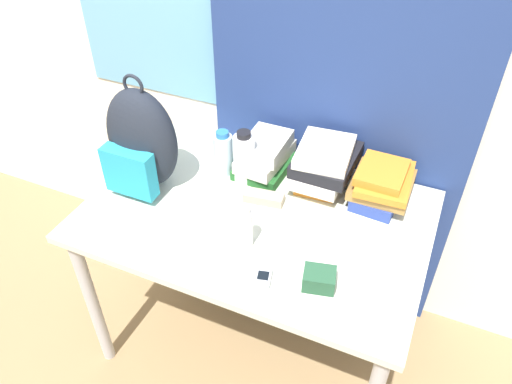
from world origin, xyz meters
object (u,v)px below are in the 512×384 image
at_px(camera_pouch, 319,279).
at_px(backpack, 141,142).
at_px(water_bottle, 223,154).
at_px(book_stack_right, 381,184).
at_px(book_stack_left, 265,156).
at_px(cell_phone, 263,277).
at_px(sunglasses_case, 265,198).
at_px(sports_bottle, 244,158).
at_px(book_stack_center, 324,164).
at_px(sunscreen_bottle, 245,228).

bearing_deg(camera_pouch, backpack, 164.33).
bearing_deg(camera_pouch, water_bottle, 142.81).
height_order(backpack, book_stack_right, backpack).
distance_m(book_stack_left, cell_phone, 0.58).
bearing_deg(cell_phone, sunglasses_case, 112.30).
bearing_deg(water_bottle, cell_phone, -51.03).
xyz_separation_m(water_bottle, sports_bottle, (0.10, -0.01, 0.02)).
bearing_deg(book_stack_center, sunglasses_case, -130.84).
distance_m(book_stack_center, sunglasses_case, 0.26).
relative_size(book_stack_center, cell_phone, 3.20).
bearing_deg(cell_phone, book_stack_right, 65.48).
distance_m(book_stack_left, book_stack_right, 0.47).
xyz_separation_m(sports_bottle, cell_phone, (0.27, -0.44, -0.10)).
bearing_deg(book_stack_left, camera_pouch, -51.28).
height_order(book_stack_center, sports_bottle, sports_bottle).
xyz_separation_m(water_bottle, camera_pouch, (0.54, -0.41, -0.06)).
height_order(book_stack_left, cell_phone, book_stack_left).
distance_m(sports_bottle, cell_phone, 0.53).
height_order(book_stack_left, camera_pouch, book_stack_left).
xyz_separation_m(backpack, sports_bottle, (0.34, 0.18, -0.09)).
xyz_separation_m(sports_bottle, sunscreen_bottle, (0.15, -0.33, -0.03)).
bearing_deg(sunglasses_case, book_stack_center, 49.16).
distance_m(book_stack_center, camera_pouch, 0.52).
height_order(book_stack_left, sports_bottle, sports_bottle).
distance_m(book_stack_center, water_bottle, 0.40).
distance_m(book_stack_left, book_stack_center, 0.24).
distance_m(backpack, sports_bottle, 0.39).
relative_size(water_bottle, camera_pouch, 1.66).
height_order(book_stack_right, water_bottle, water_bottle).
relative_size(book_stack_left, sports_bottle, 1.25).
distance_m(water_bottle, camera_pouch, 0.68).
bearing_deg(book_stack_right, book_stack_center, -179.80).
bearing_deg(book_stack_left, backpack, -145.09).
distance_m(book_stack_left, sports_bottle, 0.11).
relative_size(backpack, camera_pouch, 4.02).
bearing_deg(camera_pouch, book_stack_center, 107.04).
distance_m(backpack, book_stack_center, 0.69).
bearing_deg(book_stack_right, sunscreen_bottle, -130.77).
bearing_deg(book_stack_left, sports_bottle, -119.02).
relative_size(book_stack_center, sunglasses_case, 1.85).
bearing_deg(sunglasses_case, cell_phone, -67.70).
distance_m(cell_phone, camera_pouch, 0.18).
xyz_separation_m(water_bottle, sunscreen_bottle, (0.25, -0.34, -0.02)).
distance_m(sports_bottle, sunscreen_bottle, 0.36).
relative_size(sunglasses_case, camera_pouch, 1.35).
relative_size(water_bottle, sports_bottle, 0.86).
height_order(book_stack_left, sunscreen_bottle, sunscreen_bottle).
height_order(sports_bottle, sunscreen_bottle, sports_bottle).
height_order(water_bottle, camera_pouch, water_bottle).
bearing_deg(camera_pouch, sports_bottle, 138.05).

